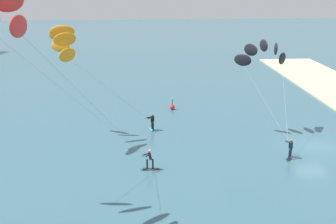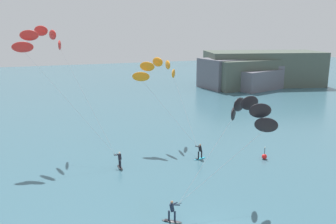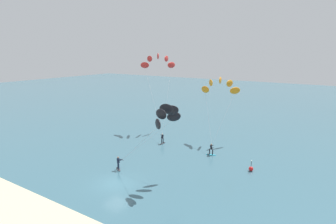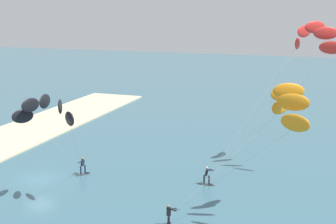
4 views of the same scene
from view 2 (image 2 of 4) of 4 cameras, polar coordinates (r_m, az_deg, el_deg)
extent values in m
ellipsoid|color=#333338|center=(37.29, -7.61, -8.68)|extent=(0.44, 1.52, 0.08)
cube|color=black|center=(37.64, -7.79, -8.38)|extent=(0.30, 0.30, 0.02)
cylinder|color=black|center=(36.94, -7.54, -8.18)|extent=(0.14, 0.14, 0.78)
cylinder|color=black|center=(37.33, -7.72, -7.94)|extent=(0.14, 0.14, 0.78)
cube|color=black|center=(36.89, -7.66, -7.06)|extent=(0.32, 0.34, 0.63)
sphere|color=beige|center=(36.75, -7.68, -6.45)|extent=(0.20, 0.20, 0.20)
cylinder|color=black|center=(37.17, -8.34, -6.68)|extent=(0.37, 0.45, 0.03)
cylinder|color=black|center=(36.91, -8.12, -6.77)|extent=(0.57, 0.37, 0.15)
cylinder|color=black|center=(37.07, -7.90, -6.67)|extent=(0.26, 0.60, 0.15)
ellipsoid|color=red|center=(43.54, -16.80, 10.13)|extent=(0.55, 2.18, 1.10)
ellipsoid|color=red|center=(42.89, -17.82, 11.58)|extent=(0.91, 2.16, 1.10)
ellipsoid|color=red|center=(41.87, -19.50, 12.04)|extent=(1.60, 1.88, 1.10)
ellipsoid|color=red|center=(40.90, -21.16, 11.26)|extent=(2.04, 1.32, 1.10)
ellipsoid|color=red|center=(40.38, -22.05, 9.51)|extent=(2.18, 0.55, 1.10)
cylinder|color=#B2B2B7|center=(39.84, -12.87, 2.19)|extent=(4.18, 9.15, 10.32)
cylinder|color=#B2B2B7|center=(38.14, -15.44, 1.55)|extent=(8.04, 6.05, 10.32)
ellipsoid|color=#333338|center=(27.61, 0.62, -16.91)|extent=(1.44, 1.15, 0.08)
cube|color=black|center=(27.68, -0.25, -16.72)|extent=(0.39, 0.40, 0.02)
cylinder|color=#192338|center=(27.35, 1.08, -16.19)|extent=(0.14, 0.14, 0.78)
cylinder|color=#192338|center=(27.45, 0.15, -16.08)|extent=(0.14, 0.14, 0.78)
cube|color=#192338|center=(27.07, 0.62, -14.87)|extent=(0.43, 0.43, 0.63)
sphere|color=#9E7051|center=(26.87, 0.62, -14.08)|extent=(0.20, 0.20, 0.20)
cylinder|color=black|center=(27.23, 1.68, -14.33)|extent=(0.55, 0.10, 0.03)
cylinder|color=#192338|center=(27.18, 1.04, -14.31)|extent=(0.57, 0.37, 0.15)
cylinder|color=#192338|center=(27.01, 1.27, -14.50)|extent=(0.60, 0.24, 0.15)
ellipsoid|color=black|center=(27.05, 15.28, -1.99)|extent=(1.53, 1.29, 1.10)
ellipsoid|color=black|center=(27.35, 14.39, 0.21)|extent=(1.71, 0.76, 1.10)
ellipsoid|color=black|center=(28.18, 12.80, 1.41)|extent=(1.72, 0.53, 1.10)
ellipsoid|color=black|center=(29.18, 11.23, 1.19)|extent=(1.63, 1.11, 1.10)
ellipsoid|color=black|center=(29.93, 10.31, -0.26)|extent=(1.29, 1.53, 1.10)
cylinder|color=#B2B2B7|center=(26.85, 8.55, -8.54)|extent=(6.35, 1.19, 5.42)
cylinder|color=#B2B2B7|center=(28.34, 6.26, -7.27)|extent=(5.87, 2.71, 5.42)
ellipsoid|color=#23ADD1|center=(39.47, 5.08, -7.34)|extent=(1.54, 0.73, 0.08)
cube|color=black|center=(39.20, 4.62, -7.40)|extent=(0.34, 0.35, 0.02)
cylinder|color=black|center=(39.45, 5.34, -6.69)|extent=(0.14, 0.14, 0.78)
cylinder|color=black|center=(39.19, 4.85, -6.82)|extent=(0.14, 0.14, 0.78)
cube|color=black|center=(39.09, 5.12, -5.80)|extent=(0.39, 0.37, 0.63)
sphere|color=#9E7051|center=(38.95, 5.13, -5.22)|extent=(0.20, 0.20, 0.20)
cylinder|color=black|center=(39.43, 4.59, -5.39)|extent=(0.19, 0.54, 0.03)
cylinder|color=black|center=(39.15, 4.73, -5.48)|extent=(0.44, 0.53, 0.15)
cylinder|color=black|center=(39.29, 4.98, -5.42)|extent=(0.14, 0.61, 0.15)
ellipsoid|color=orange|center=(44.89, 0.87, 6.13)|extent=(1.27, 1.98, 1.10)
ellipsoid|color=orange|center=(44.23, -0.04, 7.49)|extent=(0.53, 2.10, 1.10)
ellipsoid|color=orange|center=(43.32, -1.66, 7.93)|extent=(0.90, 2.08, 1.10)
ellipsoid|color=orange|center=(42.52, -3.33, 7.22)|extent=(1.56, 1.81, 1.10)
ellipsoid|color=orange|center=(42.18, -4.32, 5.62)|extent=(1.98, 1.27, 1.10)
cylinder|color=#B2B2B7|center=(41.96, 2.61, 0.54)|extent=(0.21, 7.73, 6.70)
cylinder|color=#B2B2B7|center=(40.53, -0.01, 0.10)|extent=(4.41, 6.37, 6.70)
sphere|color=red|center=(40.53, 15.01, -6.84)|extent=(0.56, 0.56, 0.56)
cylinder|color=#262628|center=(40.32, 15.07, -6.00)|extent=(0.06, 0.06, 0.70)
sphere|color=#F2F2CC|center=(40.19, 15.10, -5.45)|extent=(0.12, 0.12, 0.12)
cube|color=#4C564C|center=(89.98, 14.64, 6.14)|extent=(27.55, 12.27, 6.59)
cube|color=slate|center=(90.81, 13.27, 6.34)|extent=(27.94, 12.68, 6.77)
cube|color=#4C564C|center=(91.40, 14.81, 6.72)|extent=(29.34, 18.08, 8.11)
cube|color=slate|center=(86.58, 12.70, 5.25)|extent=(15.04, 14.80, 4.43)
cube|color=slate|center=(92.33, 18.90, 5.60)|extent=(14.07, 7.86, 5.22)
camera|label=1|loc=(40.92, -53.39, 8.30)|focal=44.20mm
camera|label=3|loc=(32.44, 75.29, 4.24)|focal=31.14mm
camera|label=4|loc=(62.40, 26.62, 13.18)|focal=49.99mm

